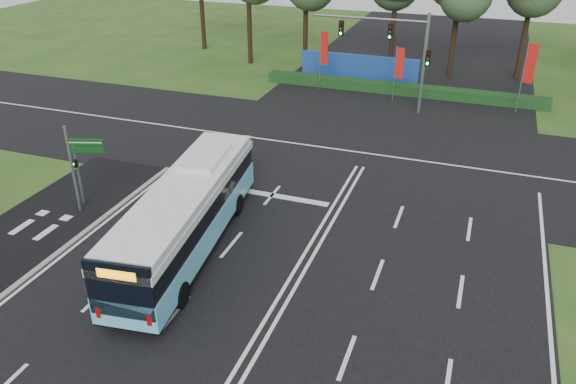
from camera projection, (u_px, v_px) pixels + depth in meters
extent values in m
plane|color=#254F1A|center=(301.00, 260.00, 24.04)|extent=(120.00, 120.00, 0.00)
cube|color=black|center=(301.00, 259.00, 24.03)|extent=(20.00, 120.00, 0.04)
cube|color=black|center=(365.00, 153.00, 34.03)|extent=(120.00, 14.00, 0.05)
cube|color=black|center=(18.00, 241.00, 25.28)|extent=(5.00, 18.00, 0.06)
cube|color=gray|center=(61.00, 251.00, 24.55)|extent=(0.25, 18.00, 0.12)
cube|color=#66C6EC|center=(188.00, 228.00, 24.32)|extent=(4.01, 12.21, 1.10)
cube|color=black|center=(189.00, 237.00, 24.55)|extent=(3.97, 12.14, 0.30)
cube|color=black|center=(186.00, 208.00, 23.86)|extent=(3.88, 12.02, 0.95)
cube|color=white|center=(185.00, 195.00, 23.58)|extent=(4.01, 12.21, 0.35)
cube|color=white|center=(184.00, 188.00, 23.42)|extent=(3.90, 11.73, 0.35)
cube|color=white|center=(205.00, 157.00, 25.44)|extent=(1.97, 3.18, 0.25)
cube|color=black|center=(120.00, 291.00, 18.70)|extent=(2.42, 0.43, 2.20)
cube|color=orange|center=(116.00, 275.00, 18.35)|extent=(1.39, 0.24, 0.35)
cylinder|color=black|center=(192.00, 200.00, 27.74)|extent=(0.41, 1.07, 1.04)
cylinder|color=black|center=(238.00, 205.00, 27.29)|extent=(0.41, 1.07, 1.04)
cylinder|color=black|center=(124.00, 287.00, 21.52)|extent=(0.41, 1.07, 1.04)
cylinder|color=black|center=(181.00, 295.00, 21.07)|extent=(0.41, 1.07, 1.04)
cylinder|color=gray|center=(79.00, 174.00, 27.66)|extent=(0.14, 0.14, 3.40)
cube|color=black|center=(74.00, 163.00, 27.22)|extent=(0.29, 0.21, 0.39)
sphere|color=#19F233|center=(73.00, 164.00, 27.13)|extent=(0.14, 0.14, 0.14)
cylinder|color=gray|center=(73.00, 171.00, 26.70)|extent=(0.13, 0.13, 4.49)
cube|color=#0B3F12|center=(85.00, 142.00, 26.00)|extent=(1.62, 0.58, 0.34)
cube|color=#0B3F12|center=(87.00, 150.00, 26.18)|extent=(1.62, 0.58, 0.25)
cube|color=white|center=(85.00, 143.00, 25.97)|extent=(1.50, 0.50, 0.04)
cylinder|color=gray|center=(320.00, 60.00, 44.44)|extent=(0.07, 0.07, 4.76)
cube|color=red|center=(324.00, 48.00, 43.80)|extent=(0.62, 0.20, 2.54)
cylinder|color=gray|center=(395.00, 75.00, 41.75)|extent=(0.07, 0.07, 4.23)
cube|color=red|center=(400.00, 63.00, 41.25)|extent=(0.57, 0.06, 2.26)
cylinder|color=gray|center=(522.00, 78.00, 39.38)|extent=(0.08, 0.08, 5.13)
cube|color=red|center=(531.00, 64.00, 38.65)|extent=(0.65, 0.29, 2.74)
cylinder|color=gray|center=(424.00, 65.00, 38.90)|extent=(0.24, 0.24, 7.00)
cylinder|color=gray|center=(370.00, 18.00, 38.76)|extent=(8.00, 0.16, 0.16)
cube|color=black|center=(390.00, 32.00, 38.67)|extent=(0.32, 0.28, 1.05)
cube|color=black|center=(341.00, 28.00, 39.73)|extent=(0.32, 0.28, 1.05)
cube|color=black|center=(428.00, 58.00, 38.59)|extent=(0.32, 0.28, 1.05)
cube|color=#133516|center=(401.00, 89.00, 44.27)|extent=(22.00, 1.20, 0.80)
cube|color=#1B4194|center=(359.00, 68.00, 47.23)|extent=(10.00, 0.30, 2.20)
cylinder|color=black|center=(202.00, 5.00, 55.92)|extent=(0.44, 0.44, 8.72)
cylinder|color=black|center=(249.00, 15.00, 50.81)|extent=(0.44, 0.44, 8.78)
cylinder|color=black|center=(306.00, 20.00, 49.56)|extent=(0.44, 0.44, 8.40)
cylinder|color=black|center=(394.00, 21.00, 49.63)|extent=(0.44, 0.44, 8.27)
cylinder|color=black|center=(455.00, 29.00, 47.02)|extent=(0.44, 0.44, 8.07)
cylinder|color=black|center=(526.00, 28.00, 46.17)|extent=(0.44, 0.44, 8.63)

